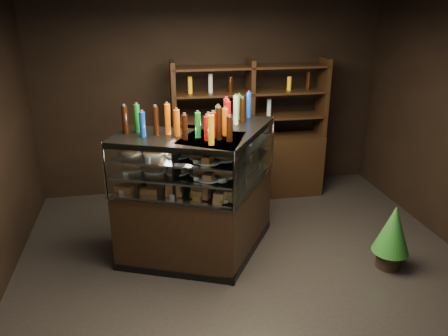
{
  "coord_description": "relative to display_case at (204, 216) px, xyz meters",
  "views": [
    {
      "loc": [
        -1.02,
        -3.73,
        2.77
      ],
      "look_at": [
        -0.21,
        0.43,
        1.11
      ],
      "focal_mm": 35.0,
      "sensor_mm": 36.0,
      "label": 1
    }
  ],
  "objects": [
    {
      "name": "bottles_top",
      "position": [
        -0.0,
        0.0,
        1.11
      ],
      "size": [
        1.42,
        0.99,
        0.3
      ],
      "color": "#D8590A",
      "rests_on": "display_case"
    },
    {
      "name": "back_shelving",
      "position": [
        0.88,
        1.48,
        0.12
      ],
      "size": [
        2.18,
        0.46,
        2.0
      ],
      "rotation": [
        0.0,
        0.0,
        -0.02
      ],
      "color": "black",
      "rests_on": "ground"
    },
    {
      "name": "display_case",
      "position": [
        0.0,
        0.0,
        0.0
      ],
      "size": [
        1.96,
        1.5,
        1.47
      ],
      "rotation": [
        0.0,
        0.0,
        0.3
      ],
      "color": "black",
      "rests_on": "ground"
    },
    {
      "name": "room_shell",
      "position": [
        0.41,
        -0.57,
        1.45
      ],
      "size": [
        5.02,
        5.02,
        3.01
      ],
      "color": "black",
      "rests_on": "ground"
    },
    {
      "name": "food_display",
      "position": [
        0.0,
        -0.0,
        0.64
      ],
      "size": [
        1.59,
        1.13,
        0.45
      ],
      "color": "#CA7D48",
      "rests_on": "display_case"
    },
    {
      "name": "potted_conifer",
      "position": [
        1.94,
        -0.63,
        -0.01
      ],
      "size": [
        0.39,
        0.39,
        0.84
      ],
      "rotation": [
        0.0,
        0.0,
        0.38
      ],
      "color": "black",
      "rests_on": "ground"
    },
    {
      "name": "ground",
      "position": [
        0.41,
        -0.57,
        -0.49
      ],
      "size": [
        5.0,
        5.0,
        0.0
      ],
      "primitive_type": "plane",
      "color": "black",
      "rests_on": "ground"
    }
  ]
}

